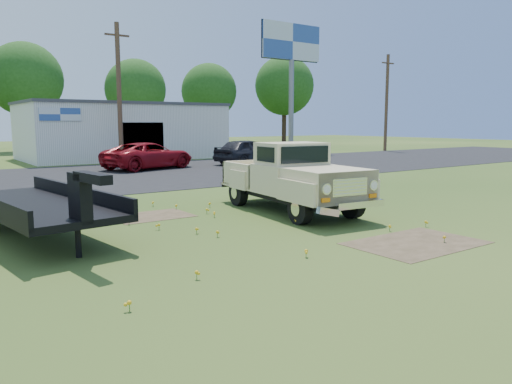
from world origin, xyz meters
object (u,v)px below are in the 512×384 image
vintage_pickup_truck (291,177)px  red_pickup (149,156)px  billboard (291,53)px  flatbed_trailer (34,200)px  dark_sedan (247,151)px

vintage_pickup_truck → red_pickup: 15.76m
billboard → red_pickup: billboard is taller
vintage_pickup_truck → red_pickup: vintage_pickup_truck is taller
billboard → red_pickup: bearing=-157.6°
flatbed_trailer → red_pickup: (9.25, 14.78, -0.12)m
red_pickup → dark_sedan: 6.69m
billboard → flatbed_trailer: (-25.32, -21.41, -7.65)m
red_pickup → dark_sedan: dark_sedan is taller
red_pickup → dark_sedan: size_ratio=1.15×
flatbed_trailer → dark_sedan: 21.52m
red_pickup → vintage_pickup_truck: bearing=156.2°
red_pickup → dark_sedan: bearing=-108.7°
billboard → red_pickup: (-16.07, -6.63, -7.77)m
flatbed_trailer → dark_sedan: (15.93, 14.47, -0.07)m
vintage_pickup_truck → flatbed_trailer: vintage_pickup_truck is taller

